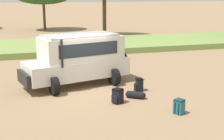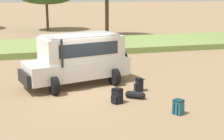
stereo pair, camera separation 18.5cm
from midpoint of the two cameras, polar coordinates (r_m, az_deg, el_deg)
The scene contains 7 objects.
ground_plane at distance 14.21m, azimuth -4.02°, elevation -3.89°, with size 320.00×320.00×0.00m, color #8C7051.
grass_bank at distance 25.38m, azimuth -9.17°, elevation 4.32°, with size 120.00×7.00×0.44m.
safari_vehicle at distance 15.05m, azimuth -5.71°, elevation 2.17°, with size 5.47×3.48×2.44m.
backpack_beside_front_wheel at distance 12.58m, azimuth 1.35°, elevation -4.78°, with size 0.51×0.49×0.61m.
backpack_cluster_center at distance 14.19m, azimuth 5.33°, elevation -2.73°, with size 0.39×0.35×0.59m.
backpack_near_rear_wheel at distance 11.74m, azimuth 12.48°, elevation -6.62°, with size 0.47×0.44×0.56m.
duffel_bag_low_black_case at distance 13.22m, azimuth 4.67°, elevation -4.56°, with size 0.78×0.62×0.41m.
Camera 2 is at (-2.48, -13.32, 4.29)m, focal length 50.00 mm.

